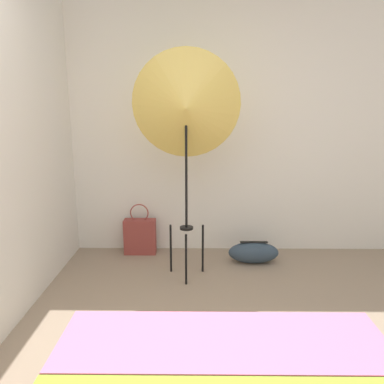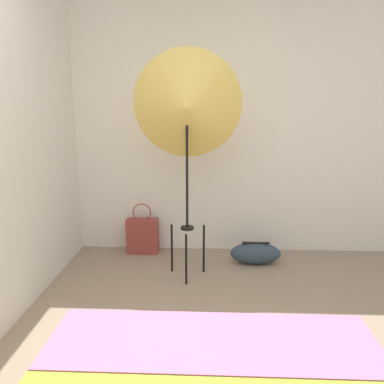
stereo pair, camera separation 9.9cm
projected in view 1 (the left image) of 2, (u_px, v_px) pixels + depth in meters
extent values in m
cube|color=silver|center=(201.00, 128.00, 3.83)|extent=(8.00, 0.05, 2.60)
cube|color=silver|center=(1.00, 141.00, 2.50)|extent=(0.05, 8.00, 2.60)
cube|color=#D6668E|center=(223.00, 342.00, 1.74)|extent=(1.52, 0.47, 0.04)
cylinder|color=black|center=(186.00, 260.00, 3.23)|extent=(0.02, 0.02, 0.46)
cylinder|color=black|center=(171.00, 248.00, 3.48)|extent=(0.02, 0.02, 0.46)
cylinder|color=black|center=(203.00, 249.00, 3.48)|extent=(0.02, 0.02, 0.46)
cylinder|color=black|center=(186.00, 228.00, 3.35)|extent=(0.12, 0.12, 0.02)
cylinder|color=black|center=(186.00, 169.00, 3.23)|extent=(0.02, 0.02, 1.06)
cone|color=#D1B251|center=(186.00, 106.00, 3.11)|extent=(0.94, 0.36, 0.96)
cube|color=brown|center=(140.00, 237.00, 3.93)|extent=(0.33, 0.13, 0.37)
torus|color=brown|center=(139.00, 213.00, 3.87)|extent=(0.19, 0.01, 0.19)
ellipsoid|color=#2D3D4C|center=(253.00, 253.00, 3.71)|extent=(0.50, 0.21, 0.21)
cube|color=black|center=(254.00, 242.00, 3.68)|extent=(0.27, 0.04, 0.01)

